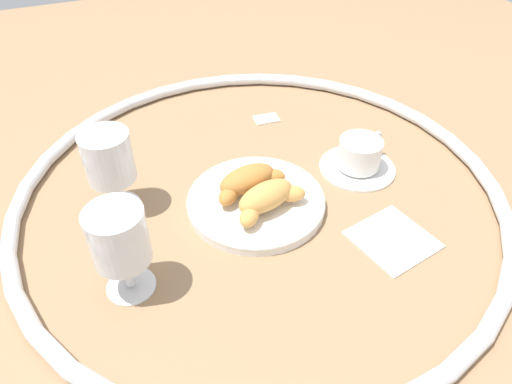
# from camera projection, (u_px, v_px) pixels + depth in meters

# --- Properties ---
(ground_plane) EXTENTS (2.20, 2.20, 0.00)m
(ground_plane) POSITION_uv_depth(u_px,v_px,m) (259.00, 195.00, 0.81)
(ground_plane) COLOR #997551
(table_chrome_rim) EXTENTS (0.81, 0.81, 0.02)m
(table_chrome_rim) POSITION_uv_depth(u_px,v_px,m) (259.00, 189.00, 0.80)
(table_chrome_rim) COLOR silver
(table_chrome_rim) RESTS_ON ground_plane
(pastry_plate) EXTENTS (0.23, 0.23, 0.02)m
(pastry_plate) POSITION_uv_depth(u_px,v_px,m) (256.00, 201.00, 0.78)
(pastry_plate) COLOR white
(pastry_plate) RESTS_ON ground_plane
(croissant_large) EXTENTS (0.13, 0.08, 0.04)m
(croissant_large) POSITION_uv_depth(u_px,v_px,m) (248.00, 180.00, 0.78)
(croissant_large) COLOR #BC7A38
(croissant_large) RESTS_ON pastry_plate
(croissant_small) EXTENTS (0.13, 0.09, 0.04)m
(croissant_small) POSITION_uv_depth(u_px,v_px,m) (267.00, 198.00, 0.74)
(croissant_small) COLOR #D6994C
(croissant_small) RESTS_ON pastry_plate
(coffee_cup_near) EXTENTS (0.14, 0.14, 0.06)m
(coffee_cup_near) POSITION_uv_depth(u_px,v_px,m) (359.00, 157.00, 0.85)
(coffee_cup_near) COLOR white
(coffee_cup_near) RESTS_ON ground_plane
(juice_glass_left) EXTENTS (0.08, 0.08, 0.14)m
(juice_glass_left) POSITION_uv_depth(u_px,v_px,m) (119.00, 241.00, 0.60)
(juice_glass_left) COLOR white
(juice_glass_left) RESTS_ON ground_plane
(juice_glass_right) EXTENTS (0.08, 0.08, 0.14)m
(juice_glass_right) POSITION_uv_depth(u_px,v_px,m) (109.00, 161.00, 0.73)
(juice_glass_right) COLOR white
(juice_glass_right) RESTS_ON ground_plane
(sugar_packet) EXTENTS (0.05, 0.04, 0.01)m
(sugar_packet) POSITION_uv_depth(u_px,v_px,m) (266.00, 118.00, 0.99)
(sugar_packet) COLOR white
(sugar_packet) RESTS_ON ground_plane
(folded_napkin) EXTENTS (0.13, 0.13, 0.01)m
(folded_napkin) POSITION_uv_depth(u_px,v_px,m) (393.00, 239.00, 0.73)
(folded_napkin) COLOR silver
(folded_napkin) RESTS_ON ground_plane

